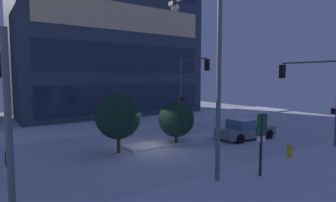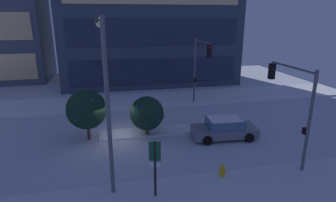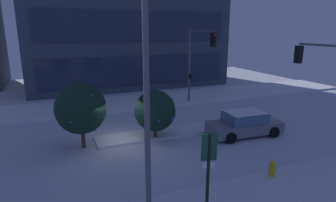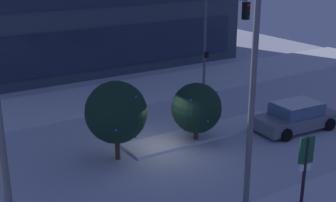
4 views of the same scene
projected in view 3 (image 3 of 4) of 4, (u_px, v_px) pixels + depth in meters
name	position (u px, v px, depth m)	size (l,w,h in m)	color
ground	(117.00, 143.00, 16.43)	(52.00, 52.00, 0.00)	silver
curb_strip_far	(95.00, 106.00, 24.18)	(52.00, 5.20, 0.14)	silver
median_strip	(168.00, 132.00, 17.96)	(9.00, 1.80, 0.14)	silver
car_near	(244.00, 124.00, 17.56)	(4.72, 2.33, 1.49)	slate
traffic_light_corner_far_right	(198.00, 55.00, 23.04)	(0.32, 4.21, 6.45)	#565960
traffic_light_corner_near_right	(332.00, 78.00, 14.47)	(0.32, 4.32, 5.80)	#565960
street_lamp_arched	(137.00, 59.00, 9.67)	(0.56, 3.23, 8.42)	#565960
fire_hydrant	(272.00, 170.00, 12.45)	(0.48, 0.26, 0.86)	gold
parking_info_sign	(208.00, 163.00, 9.88)	(0.55, 0.21, 2.96)	black
decorated_tree_median	(155.00, 111.00, 16.68)	(2.44, 2.46, 2.97)	#473323
decorated_tree_left_of_median	(81.00, 109.00, 15.28)	(2.75, 2.75, 3.63)	#473323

